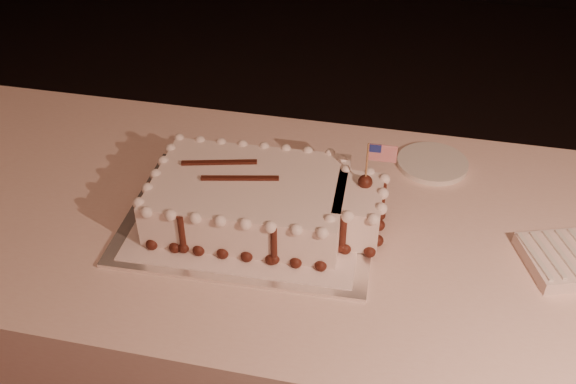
% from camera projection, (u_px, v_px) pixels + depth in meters
% --- Properties ---
extents(room_shell, '(6.10, 8.10, 2.90)m').
position_uv_depth(room_shell, '(429.00, 82.00, 0.45)').
color(room_shell, black).
rests_on(room_shell, ground).
extents(banquet_table, '(2.40, 0.80, 0.75)m').
position_uv_depth(banquet_table, '(383.00, 352.00, 1.53)').
color(banquet_table, '#F9D2C1').
rests_on(banquet_table, ground).
extents(cake_board, '(0.53, 0.40, 0.01)m').
position_uv_depth(cake_board, '(251.00, 218.00, 1.34)').
color(cake_board, white).
rests_on(cake_board, banquet_table).
extents(doily, '(0.47, 0.37, 0.00)m').
position_uv_depth(doily, '(251.00, 216.00, 1.34)').
color(doily, white).
rests_on(doily, cake_board).
extents(sheet_cake, '(0.49, 0.29, 0.19)m').
position_uv_depth(sheet_cake, '(263.00, 200.00, 1.30)').
color(sheet_cake, white).
rests_on(sheet_cake, doily).
extents(side_plate, '(0.16, 0.16, 0.01)m').
position_uv_depth(side_plate, '(432.00, 163.00, 1.50)').
color(side_plate, white).
rests_on(side_plate, banquet_table).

